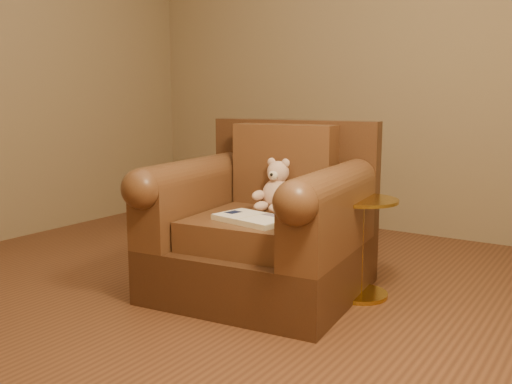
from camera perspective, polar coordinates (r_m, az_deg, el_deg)
The scene contains 5 objects.
floor at distance 3.17m, azimuth -4.97°, elevation -10.15°, with size 4.00×4.00×0.00m, color brown.
armchair at distance 3.14m, azimuth 0.90°, elevation -3.50°, with size 1.13×1.09×0.93m.
teddy_bear at distance 3.16m, azimuth 2.00°, elevation 0.20°, with size 0.21×0.24×0.29m.
guidebook at distance 2.88m, azimuth -0.38°, elevation -2.69°, with size 0.41×0.28×0.03m.
side_table at distance 3.10m, azimuth 10.41°, elevation -5.16°, with size 0.38×0.38×0.54m.
Camera 1 is at (1.86, -2.34, 1.07)m, focal length 40.00 mm.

